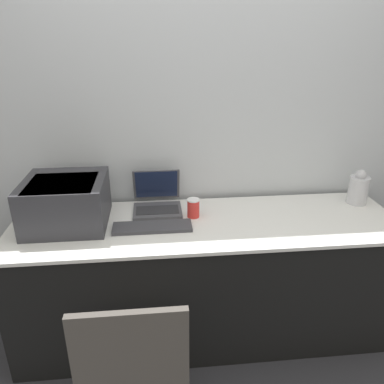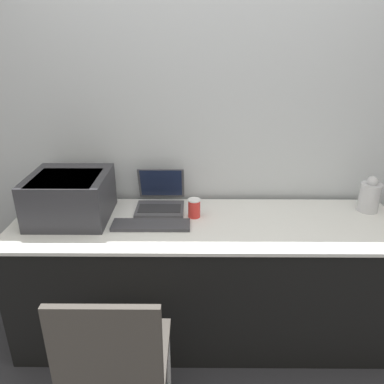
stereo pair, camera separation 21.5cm
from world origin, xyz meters
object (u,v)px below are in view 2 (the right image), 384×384
object	(u,v)px
metal_pitcher	(370,196)
coffee_cup	(194,208)
laptop_left	(160,199)
printer	(70,195)
external_keyboard	(151,225)
chair	(115,358)

from	to	relation	value
metal_pitcher	coffee_cup	bearing A→B (deg)	-175.11
laptop_left	coffee_cup	xyz separation A→B (m)	(0.21, -0.14, 0.01)
printer	laptop_left	xyz separation A→B (m)	(0.52, 0.15, -0.09)
coffee_cup	external_keyboard	bearing A→B (deg)	-152.46
external_keyboard	metal_pitcher	world-z (taller)	metal_pitcher
external_keyboard	chair	bearing A→B (deg)	-97.16
external_keyboard	metal_pitcher	xyz separation A→B (m)	(1.33, 0.22, 0.09)
chair	metal_pitcher	bearing A→B (deg)	33.12
printer	coffee_cup	world-z (taller)	printer
external_keyboard	laptop_left	bearing A→B (deg)	83.16
coffee_cup	metal_pitcher	size ratio (longest dim) A/B	0.50
laptop_left	chair	distance (m)	1.03
printer	coffee_cup	distance (m)	0.74
laptop_left	coffee_cup	world-z (taller)	laptop_left
laptop_left	external_keyboard	distance (m)	0.27
laptop_left	metal_pitcher	size ratio (longest dim) A/B	1.32
printer	laptop_left	world-z (taller)	printer
external_keyboard	coffee_cup	distance (m)	0.28
laptop_left	external_keyboard	world-z (taller)	laptop_left
laptop_left	chair	world-z (taller)	laptop_left
external_keyboard	coffee_cup	world-z (taller)	coffee_cup
laptop_left	metal_pitcher	distance (m)	1.30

